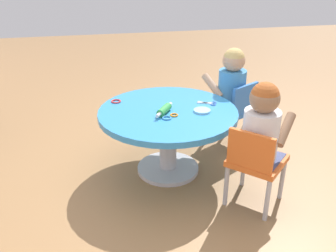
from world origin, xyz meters
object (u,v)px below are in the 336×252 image
(craft_table, at_px, (168,124))
(seated_child_left, at_px, (262,125))
(child_chair_right, at_px, (233,110))
(rolling_pin, at_px, (164,110))
(seated_child_right, at_px, (232,81))
(craft_scissors, at_px, (210,103))
(child_chair_left, at_px, (255,162))

(craft_table, xyz_separation_m, seated_child_left, (-0.46, -0.46, 0.17))
(seated_child_left, relative_size, child_chair_right, 0.95)
(craft_table, distance_m, seated_child_left, 0.67)
(craft_table, height_order, rolling_pin, rolling_pin)
(seated_child_left, xyz_separation_m, seated_child_right, (0.78, -0.11, 0.00))
(seated_child_right, bearing_deg, seated_child_left, 172.01)
(seated_child_left, bearing_deg, craft_table, 44.65)
(craft_table, xyz_separation_m, craft_scissors, (0.06, -0.31, 0.11))
(rolling_pin, bearing_deg, craft_scissors, -73.62)
(seated_child_left, height_order, seated_child_right, same)
(child_chair_left, xyz_separation_m, rolling_pin, (0.44, 0.46, 0.19))
(child_chair_right, distance_m, rolling_pin, 0.73)
(seated_child_right, height_order, craft_scissors, seated_child_right)
(rolling_pin, height_order, craft_scissors, rolling_pin)
(rolling_pin, bearing_deg, seated_child_right, -58.79)
(child_chair_right, relative_size, craft_scissors, 3.76)
(seated_child_left, height_order, craft_scissors, seated_child_left)
(child_chair_left, height_order, child_chair_right, same)
(child_chair_right, height_order, craft_scissors, child_chair_right)
(seated_child_right, bearing_deg, child_chair_right, -151.08)
(seated_child_right, height_order, rolling_pin, seated_child_right)
(child_chair_left, distance_m, child_chair_right, 0.79)
(child_chair_right, relative_size, rolling_pin, 2.65)
(child_chair_left, relative_size, seated_child_right, 1.05)
(craft_table, distance_m, child_chair_right, 0.65)
(seated_child_left, xyz_separation_m, child_chair_right, (0.74, -0.13, -0.23))
(craft_table, height_order, craft_scissors, craft_scissors)
(child_chair_left, xyz_separation_m, seated_child_right, (0.81, -0.14, 0.23))
(child_chair_right, bearing_deg, craft_scissors, 129.59)
(child_chair_left, bearing_deg, rolling_pin, 46.11)
(child_chair_right, bearing_deg, child_chair_left, 168.49)
(craft_table, relative_size, seated_child_right, 1.84)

